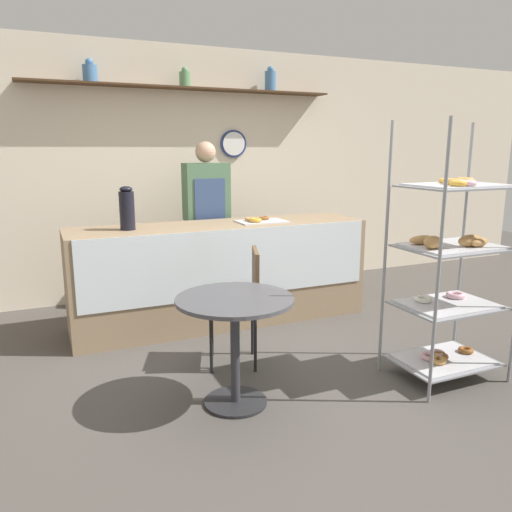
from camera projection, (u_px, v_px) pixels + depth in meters
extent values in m
plane|color=#4C4742|center=(280.00, 373.00, 3.67)|extent=(14.00, 14.00, 0.00)
cube|color=beige|center=(185.00, 173.00, 5.55)|extent=(10.00, 0.06, 2.70)
cube|color=#4C331E|center=(186.00, 88.00, 5.23)|extent=(3.30, 0.24, 0.02)
cylinder|color=#4C7FB2|center=(90.00, 74.00, 4.84)|extent=(0.14, 0.14, 0.16)
sphere|color=#4C7FB2|center=(89.00, 62.00, 4.81)|extent=(0.08, 0.08, 0.08)
cylinder|color=#669966|center=(185.00, 80.00, 5.21)|extent=(0.12, 0.12, 0.15)
sphere|color=#669966|center=(185.00, 70.00, 5.19)|extent=(0.06, 0.06, 0.06)
cylinder|color=#4C7FB2|center=(270.00, 81.00, 5.59)|extent=(0.13, 0.13, 0.22)
sphere|color=#4C7FB2|center=(270.00, 69.00, 5.56)|extent=(0.07, 0.07, 0.07)
cylinder|color=navy|center=(233.00, 144.00, 5.66)|extent=(0.31, 0.03, 0.31)
cylinder|color=white|center=(234.00, 144.00, 5.65)|extent=(0.26, 0.00, 0.26)
cube|color=#937A5B|center=(221.00, 273.00, 4.71)|extent=(2.76, 0.68, 0.94)
cube|color=silver|center=(234.00, 263.00, 4.36)|extent=(2.65, 0.01, 0.60)
cylinder|color=gray|center=(439.00, 268.00, 3.06)|extent=(0.02, 0.02, 1.81)
cylinder|color=gray|center=(385.00, 252.00, 3.53)|extent=(0.02, 0.02, 1.81)
cylinder|color=gray|center=(462.00, 244.00, 3.81)|extent=(0.02, 0.02, 1.81)
cube|color=gray|center=(443.00, 360.00, 3.60)|extent=(0.70, 0.50, 0.01)
cube|color=silver|center=(443.00, 359.00, 3.60)|extent=(0.62, 0.44, 0.01)
torus|color=tan|center=(437.00, 360.00, 3.52)|extent=(0.12, 0.12, 0.04)
torus|color=#EAB2C1|center=(437.00, 353.00, 3.64)|extent=(0.12, 0.12, 0.03)
torus|color=brown|center=(439.00, 356.00, 3.59)|extent=(0.12, 0.12, 0.04)
torus|color=brown|center=(466.00, 350.00, 3.70)|extent=(0.11, 0.11, 0.03)
torus|color=#EAB2C1|center=(429.00, 356.00, 3.59)|extent=(0.12, 0.12, 0.03)
cube|color=gray|center=(448.00, 305.00, 3.52)|extent=(0.70, 0.50, 0.01)
cube|color=silver|center=(448.00, 304.00, 3.51)|extent=(0.62, 0.44, 0.01)
torus|color=#EAB2C1|center=(455.00, 295.00, 3.64)|extent=(0.14, 0.14, 0.04)
torus|color=silver|center=(423.00, 299.00, 3.54)|extent=(0.12, 0.12, 0.03)
cube|color=gray|center=(453.00, 248.00, 3.43)|extent=(0.70, 0.50, 0.01)
cube|color=silver|center=(453.00, 246.00, 3.43)|extent=(0.62, 0.44, 0.01)
ellipsoid|color=#B27F47|center=(433.00, 242.00, 3.29)|extent=(0.17, 0.12, 0.09)
ellipsoid|color=#B27F47|center=(479.00, 242.00, 3.37)|extent=(0.20, 0.12, 0.06)
ellipsoid|color=#B27F47|center=(470.00, 241.00, 3.37)|extent=(0.20, 0.08, 0.08)
ellipsoid|color=tan|center=(422.00, 240.00, 3.45)|extent=(0.22, 0.10, 0.06)
cube|color=gray|center=(458.00, 187.00, 3.34)|extent=(0.70, 0.50, 0.01)
cube|color=silver|center=(458.00, 185.00, 3.34)|extent=(0.62, 0.44, 0.01)
torus|color=gold|center=(458.00, 183.00, 3.15)|extent=(0.11, 0.11, 0.04)
torus|color=tan|center=(453.00, 182.00, 3.29)|extent=(0.14, 0.14, 0.04)
torus|color=#EAB2C1|center=(468.00, 183.00, 3.17)|extent=(0.11, 0.11, 0.04)
torus|color=tan|center=(464.00, 180.00, 3.43)|extent=(0.13, 0.13, 0.04)
torus|color=gold|center=(448.00, 181.00, 3.42)|extent=(0.12, 0.12, 0.03)
cube|color=#282833|center=(208.00, 263.00, 5.20)|extent=(0.27, 0.19, 0.91)
cube|color=#4C7051|center=(206.00, 192.00, 5.04)|extent=(0.45, 0.22, 0.57)
cube|color=#334770|center=(210.00, 203.00, 4.96)|extent=(0.32, 0.01, 0.48)
sphere|color=tan|center=(205.00, 152.00, 4.96)|extent=(0.21, 0.21, 0.21)
cylinder|color=#262628|center=(236.00, 402.00, 3.24)|extent=(0.41, 0.41, 0.02)
cylinder|color=#333338|center=(235.00, 352.00, 3.17)|extent=(0.06, 0.06, 0.67)
cylinder|color=#4C4C51|center=(235.00, 299.00, 3.09)|extent=(0.74, 0.74, 0.02)
cylinder|color=black|center=(212.00, 328.00, 3.94)|extent=(0.02, 0.02, 0.46)
cylinder|color=black|center=(211.00, 343.00, 3.63)|extent=(0.02, 0.02, 0.46)
cylinder|color=black|center=(252.00, 327.00, 3.97)|extent=(0.02, 0.02, 0.46)
cylinder|color=black|center=(255.00, 342.00, 3.65)|extent=(0.02, 0.02, 0.46)
cube|color=brown|center=(232.00, 304.00, 3.75)|extent=(0.48, 0.48, 0.03)
cube|color=brown|center=(256.00, 276.00, 3.71)|extent=(0.15, 0.35, 0.40)
cylinder|color=black|center=(127.00, 211.00, 4.24)|extent=(0.13, 0.13, 0.33)
ellipsoid|color=black|center=(126.00, 189.00, 4.21)|extent=(0.11, 0.11, 0.05)
cube|color=silver|center=(262.00, 221.00, 4.72)|extent=(0.46, 0.31, 0.01)
torus|color=gold|center=(255.00, 220.00, 4.64)|extent=(0.12, 0.12, 0.04)
torus|color=brown|center=(264.00, 218.00, 4.81)|extent=(0.10, 0.10, 0.03)
torus|color=tan|center=(251.00, 219.00, 4.72)|extent=(0.11, 0.11, 0.03)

